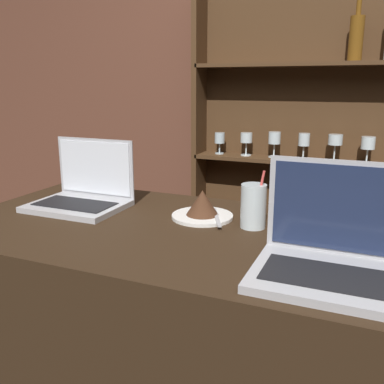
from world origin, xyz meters
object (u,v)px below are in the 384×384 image
Objects in this scene: laptop_near at (83,192)px; water_glass at (253,206)px; laptop_far at (338,253)px; cake_plate at (203,207)px.

laptop_near is 1.80× the size of water_glass.
laptop_near is 0.58m from water_glass.
laptop_far is at bearing -15.68° from laptop_near.
laptop_far is 1.82× the size of cake_plate.
laptop_near is 0.88× the size of laptop_far.
water_glass is (-0.25, 0.24, 0.01)m from laptop_far.
cake_plate is (-0.41, 0.26, -0.02)m from laptop_far.
laptop_far reaches higher than laptop_near.
laptop_near is at bearing 164.32° from laptop_far.
laptop_far reaches higher than cake_plate.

